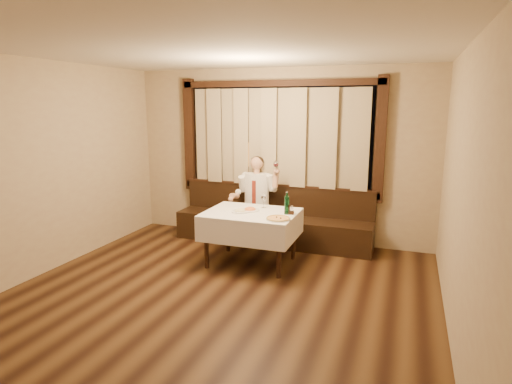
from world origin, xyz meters
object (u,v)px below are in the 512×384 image
(seated_man, at_px, (255,193))
(dining_table, at_px, (251,219))
(pizza, at_px, (278,218))
(banquette, at_px, (273,224))
(green_bottle, at_px, (287,205))
(pasta_cream, at_px, (240,210))
(pasta_red, at_px, (250,208))
(cruet_caddy, at_px, (289,211))

(seated_man, bearing_deg, dining_table, -73.71)
(pizza, height_order, seated_man, seated_man)
(banquette, height_order, green_bottle, green_bottle)
(pasta_cream, distance_m, seated_man, 1.00)
(banquette, height_order, pasta_red, banquette)
(cruet_caddy, bearing_deg, seated_man, 124.16)
(dining_table, distance_m, pasta_red, 0.16)
(pasta_cream, height_order, cruet_caddy, cruet_caddy)
(dining_table, height_order, cruet_caddy, cruet_caddy)
(green_bottle, bearing_deg, pasta_cream, -170.47)
(pasta_cream, bearing_deg, banquette, 82.62)
(banquette, distance_m, seated_man, 0.58)
(pizza, height_order, green_bottle, green_bottle)
(pasta_cream, xyz_separation_m, seated_man, (-0.13, 0.99, 0.03))
(banquette, relative_size, seated_man, 2.28)
(dining_table, distance_m, seated_man, 0.99)
(dining_table, xyz_separation_m, pasta_cream, (-0.14, -0.06, 0.14))
(banquette, distance_m, cruet_caddy, 1.20)
(pasta_red, xyz_separation_m, seated_man, (-0.23, 0.87, 0.02))
(banquette, bearing_deg, cruet_caddy, -61.09)
(pizza, distance_m, pasta_red, 0.61)
(pizza, bearing_deg, seated_man, 121.96)
(pasta_red, xyz_separation_m, pasta_cream, (-0.10, -0.12, -0.00))
(dining_table, height_order, green_bottle, green_bottle)
(dining_table, relative_size, pasta_red, 4.81)
(pasta_cream, distance_m, green_bottle, 0.66)
(pasta_red, xyz_separation_m, green_bottle, (0.54, -0.01, 0.10))
(dining_table, xyz_separation_m, seated_man, (-0.27, 0.93, 0.17))
(cruet_caddy, bearing_deg, green_bottle, -161.55)
(pizza, relative_size, pasta_red, 1.23)
(pasta_red, relative_size, cruet_caddy, 1.90)
(dining_table, xyz_separation_m, pizza, (0.47, -0.26, 0.12))
(banquette, xyz_separation_m, dining_table, (0.00, -1.02, 0.34))
(pasta_red, height_order, cruet_caddy, cruet_caddy)
(cruet_caddy, bearing_deg, pizza, -108.54)
(cruet_caddy, bearing_deg, pasta_red, 171.65)
(pasta_red, bearing_deg, pizza, -32.20)
(seated_man, bearing_deg, pizza, -58.04)
(banquette, relative_size, cruet_caddy, 23.01)
(pasta_red, height_order, pasta_cream, pasta_red)
(cruet_caddy, bearing_deg, dining_table, 178.31)
(pasta_cream, bearing_deg, dining_table, 22.94)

